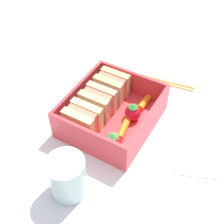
{
  "coord_description": "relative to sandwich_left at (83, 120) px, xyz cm",
  "views": [
    {
      "loc": [
        -33.38,
        -19.14,
        43.33
      ],
      "look_at": [
        0.0,
        0.0,
        2.7
      ],
      "focal_mm": 50.0,
      "sensor_mm": 36.0,
      "label": 1
    }
  ],
  "objects": [
    {
      "name": "drinking_glass",
      "position": [
        -10.38,
        -4.15,
        -0.11
      ],
      "size": [
        5.76,
        5.76,
        7.17
      ],
      "primitive_type": "cylinder",
      "color": "silver",
      "rests_on": "ground_plane"
    },
    {
      "name": "carrot_stick_far_left",
      "position": [
        10.88,
        -6.6,
        -1.87
      ],
      "size": [
        3.69,
        1.4,
        1.25
      ],
      "primitive_type": "cylinder",
      "rotation": [
        1.57,
        0.0,
        4.67
      ],
      "color": "orange",
      "rests_on": "bento_tray"
    },
    {
      "name": "sandwich_center_left",
      "position": [
        4.97,
        0.0,
        0.0
      ],
      "size": [
        4.1,
        5.86,
        4.99
      ],
      "color": "tan",
      "rests_on": "bento_tray"
    },
    {
      "name": "sandwich_center",
      "position": [
        9.93,
        0.0,
        0.0
      ],
      "size": [
        4.1,
        5.86,
        4.99
      ],
      "color": "tan",
      "rests_on": "bento_tray"
    },
    {
      "name": "sandwich_left",
      "position": [
        0.0,
        0.0,
        0.0
      ],
      "size": [
        4.1,
        5.86,
        4.99
      ],
      "color": "#D7C581",
      "rests_on": "bento_tray"
    },
    {
      "name": "ground_plane",
      "position": [
        4.97,
        -2.93,
        -4.69
      ],
      "size": [
        120.0,
        120.0,
        2.0
      ],
      "primitive_type": "cube",
      "color": "white"
    },
    {
      "name": "strawberry_far_left",
      "position": [
        -0.96,
        -6.5,
        -0.86
      ],
      "size": [
        3.03,
        3.03,
        3.63
      ],
      "color": "red",
      "rests_on": "bento_tray"
    },
    {
      "name": "chopstick_pair",
      "position": [
        19.5,
        -2.58,
        -3.34
      ],
      "size": [
        4.68,
        20.75,
        0.7
      ],
      "color": "tan",
      "rests_on": "ground_plane"
    },
    {
      "name": "carrot_stick_left",
      "position": [
        3.3,
        -6.24,
        -1.86
      ],
      "size": [
        4.66,
        1.95,
        1.27
      ],
      "primitive_type": "cylinder",
      "rotation": [
        1.57,
        0.0,
        4.87
      ],
      "color": "orange",
      "rests_on": "bento_tray"
    },
    {
      "name": "strawberry_left",
      "position": [
        6.7,
        -6.24,
        -0.91
      ],
      "size": [
        2.92,
        2.92,
        3.52
      ],
      "color": "red",
      "rests_on": "bento_tray"
    },
    {
      "name": "bento_rim",
      "position": [
        4.97,
        -2.93,
        -0.07
      ],
      "size": [
        16.7,
        14.81,
        4.85
      ],
      "color": "#D73B41",
      "rests_on": "bento_tray"
    },
    {
      "name": "bento_tray",
      "position": [
        4.97,
        -2.93,
        -3.09
      ],
      "size": [
        16.7,
        14.81,
        1.2
      ],
      "primitive_type": "cube",
      "color": "#D73B41",
      "rests_on": "ground_plane"
    },
    {
      "name": "folded_napkin",
      "position": [
        8.83,
        -19.49,
        -3.49
      ],
      "size": [
        17.61,
        15.62,
        0.4
      ],
      "primitive_type": "cube",
      "rotation": [
        0.0,
        0.0,
        0.37
      ],
      "color": "white",
      "rests_on": "ground_plane"
    }
  ]
}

